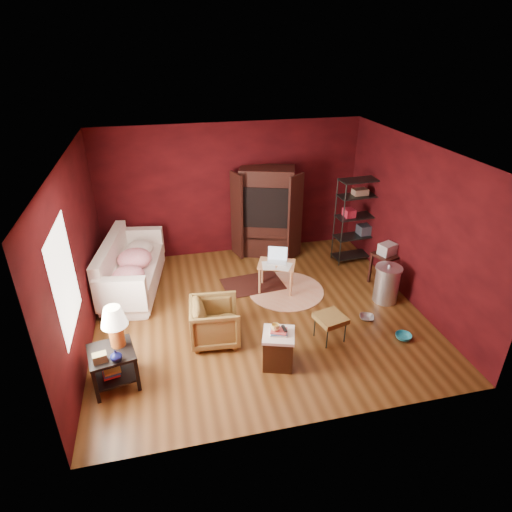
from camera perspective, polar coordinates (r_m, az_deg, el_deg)
The scene contains 18 objects.
room at distance 6.81m, azimuth 0.08°, elevation 2.17°, with size 5.54×5.04×2.84m.
sofa at distance 8.26m, azimuth -16.10°, elevation -2.08°, with size 2.01×0.59×0.79m, color white.
armchair at distance 6.72m, azimuth -5.48°, elevation -8.49°, with size 0.74×0.69×0.76m, color black.
pet_bowl_steel at distance 7.53m, azimuth 14.62°, elevation -7.38°, with size 0.24×0.06×0.24m, color #ABACB1.
pet_bowl_turquoise at distance 7.25m, azimuth 19.15°, elevation -9.58°, with size 0.26×0.08×0.26m, color #28A1BC.
vase at distance 5.93m, azimuth -18.17°, elevation -12.52°, with size 0.15×0.16×0.15m, color #0C0F3C.
mug at distance 6.07m, azimuth 2.59°, elevation -9.40°, with size 0.12×0.10×0.12m, color #EDCB74.
side_table at distance 6.10m, azimuth -18.51°, elevation -10.52°, with size 0.69×0.69×1.17m.
sofa_cushions at distance 8.26m, azimuth -16.54°, elevation -1.67°, with size 1.23×2.32×0.93m.
hamper at distance 6.32m, azimuth 2.99°, elevation -12.19°, with size 0.57×0.57×0.63m.
footstool at distance 6.81m, azimuth 9.92°, elevation -8.31°, with size 0.51×0.51×0.44m.
rug_round at distance 8.13m, azimuth 4.02°, elevation -4.60°, with size 1.88×1.88×0.01m.
rug_oriental at distance 8.30m, azimuth -0.44°, elevation -3.76°, with size 1.20×0.87×0.01m.
laptop_desk at distance 7.91m, azimuth 2.76°, elevation -1.34°, with size 0.79×0.69×0.82m.
tv_armoire at distance 9.10m, azimuth 1.42°, elevation 6.06°, with size 1.44×1.07×1.92m.
wire_shelving at distance 9.08m, azimuth 13.40°, elevation 5.12°, with size 0.90×0.44×1.78m.
small_stand at distance 8.41m, azimuth 17.01°, elevation 0.23°, with size 0.55×0.55×0.85m.
trash_can at distance 8.01m, azimuth 17.03°, elevation -3.56°, with size 0.57×0.57×0.74m.
Camera 1 is at (-1.44, -6.02, 4.31)m, focal length 30.00 mm.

